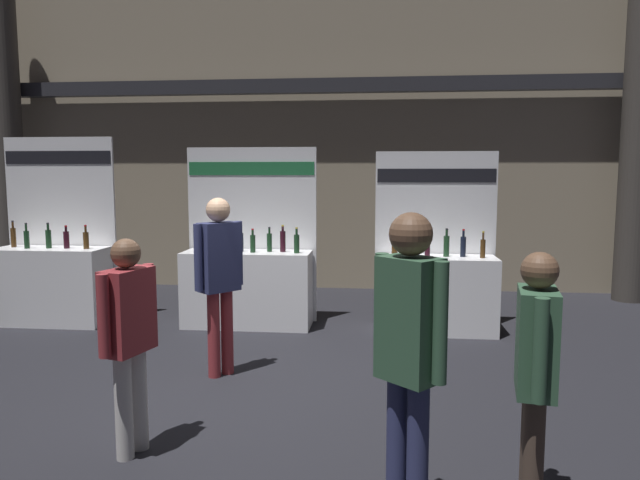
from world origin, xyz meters
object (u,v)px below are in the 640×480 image
at_px(exhibitor_booth_1, 248,280).
at_px(exhibitor_booth_2, 436,286).
at_px(visitor_0, 409,344).
at_px(visitor_2, 536,364).
at_px(visitor_3, 129,329).
at_px(visitor_4, 219,270).
at_px(exhibitor_booth_0, 53,277).

distance_m(exhibitor_booth_1, exhibitor_booth_2, 2.49).
bearing_deg(visitor_0, exhibitor_booth_2, -54.82).
xyz_separation_m(visitor_0, visitor_2, (0.74, 0.17, -0.15)).
relative_size(visitor_3, visitor_4, 0.88).
distance_m(visitor_0, visitor_3, 2.07).
bearing_deg(visitor_2, visitor_4, -121.54).
relative_size(visitor_0, visitor_2, 1.15).
bearing_deg(visitor_0, visitor_4, -11.15).
relative_size(exhibitor_booth_0, exhibitor_booth_2, 1.09).
bearing_deg(exhibitor_booth_0, exhibitor_booth_2, 0.93).
xyz_separation_m(exhibitor_booth_0, exhibitor_booth_2, (5.18, 0.08, -0.04)).
relative_size(exhibitor_booth_1, visitor_2, 1.50).
bearing_deg(visitor_4, exhibitor_booth_1, -134.05).
xyz_separation_m(exhibitor_booth_2, visitor_3, (-2.52, -3.63, 0.33)).
bearing_deg(exhibitor_booth_1, visitor_0, -66.37).
xyz_separation_m(exhibitor_booth_1, visitor_2, (2.66, -4.21, 0.33)).
bearing_deg(exhibitor_booth_2, visitor_2, -87.66).
height_order(exhibitor_booth_0, visitor_4, exhibitor_booth_0).
height_order(exhibitor_booth_2, visitor_3, exhibitor_booth_2).
distance_m(exhibitor_booth_0, visitor_0, 6.28).
height_order(exhibitor_booth_1, exhibitor_booth_2, exhibitor_booth_1).
relative_size(exhibitor_booth_1, visitor_3, 1.51).
relative_size(visitor_2, visitor_4, 0.88).
height_order(visitor_0, visitor_3, visitor_0).
bearing_deg(visitor_0, visitor_2, -124.13).
bearing_deg(exhibitor_booth_2, exhibitor_booth_1, 178.72).
distance_m(exhibitor_booth_2, visitor_0, 4.39).
xyz_separation_m(visitor_0, visitor_3, (-1.95, 0.70, -0.16)).
relative_size(visitor_0, visitor_4, 1.01).
bearing_deg(visitor_3, exhibitor_booth_2, 161.19).
xyz_separation_m(exhibitor_booth_0, exhibitor_booth_1, (2.69, 0.14, -0.03)).
bearing_deg(visitor_0, exhibitor_booth_1, -23.71).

